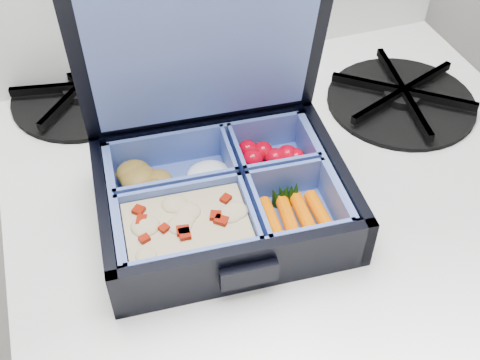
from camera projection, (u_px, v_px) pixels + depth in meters
name	position (u px, v px, depth m)	size (l,w,h in m)	color
bento_box	(223.00, 197.00, 0.61)	(0.25, 0.19, 0.06)	black
burner_grate	(402.00, 95.00, 0.76)	(0.19, 0.19, 0.03)	black
burner_grate_rear	(82.00, 92.00, 0.77)	(0.18, 0.18, 0.02)	black
fork	(202.00, 133.00, 0.72)	(0.02, 0.16, 0.01)	silver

